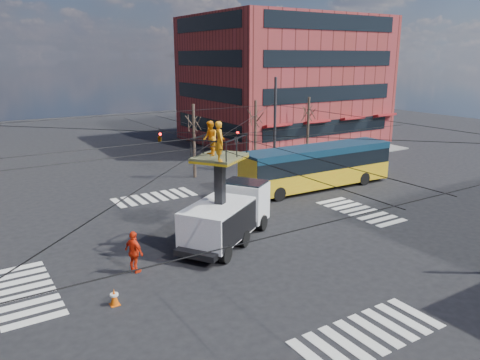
% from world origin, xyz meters
% --- Properties ---
extents(ground, '(120.00, 120.00, 0.00)m').
position_xyz_m(ground, '(0.00, 0.00, 0.00)').
color(ground, black).
rests_on(ground, ground).
extents(sidewalk_ne, '(18.00, 18.00, 0.12)m').
position_xyz_m(sidewalk_ne, '(21.00, 21.00, 0.06)').
color(sidewalk_ne, slate).
rests_on(sidewalk_ne, ground).
extents(crosswalks, '(22.40, 22.40, 0.02)m').
position_xyz_m(crosswalks, '(0.00, 0.00, 0.01)').
color(crosswalks, silver).
rests_on(crosswalks, ground).
extents(building_ne, '(20.06, 16.06, 14.00)m').
position_xyz_m(building_ne, '(21.98, 23.98, 7.00)').
color(building_ne, maroon).
rests_on(building_ne, ground).
extents(overhead_network, '(24.24, 24.24, 8.00)m').
position_xyz_m(overhead_network, '(-0.07, 0.40, 4.29)').
color(overhead_network, '#2D2D30').
rests_on(overhead_network, ground).
extents(tree_a, '(2.00, 2.00, 6.00)m').
position_xyz_m(tree_a, '(5.00, 13.50, 4.63)').
color(tree_a, '#382B21').
rests_on(tree_a, ground).
extents(tree_b, '(2.00, 2.00, 6.00)m').
position_xyz_m(tree_b, '(11.00, 13.50, 4.63)').
color(tree_b, '#382B21').
rests_on(tree_b, ground).
extents(tree_c, '(2.00, 2.00, 6.00)m').
position_xyz_m(tree_c, '(17.00, 13.50, 4.63)').
color(tree_c, '#382B21').
rests_on(tree_c, ground).
extents(utility_truck, '(7.11, 5.76, 6.77)m').
position_xyz_m(utility_truck, '(0.23, 0.32, 2.14)').
color(utility_truck, black).
rests_on(utility_truck, ground).
extents(city_bus, '(12.52, 2.92, 3.20)m').
position_xyz_m(city_bus, '(11.29, 5.63, 1.73)').
color(city_bus, '#CA9113').
rests_on(city_bus, ground).
extents(traffic_cone, '(0.36, 0.36, 0.70)m').
position_xyz_m(traffic_cone, '(-7.08, -3.10, 0.35)').
color(traffic_cone, '#DA5309').
rests_on(traffic_cone, ground).
extents(worker_ground, '(0.85, 1.27, 2.00)m').
position_xyz_m(worker_ground, '(-5.35, -0.71, 1.00)').
color(worker_ground, red).
rests_on(worker_ground, ground).
extents(flagger, '(1.08, 1.38, 1.87)m').
position_xyz_m(flagger, '(2.75, 1.11, 0.93)').
color(flagger, '#E34A0E').
rests_on(flagger, ground).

